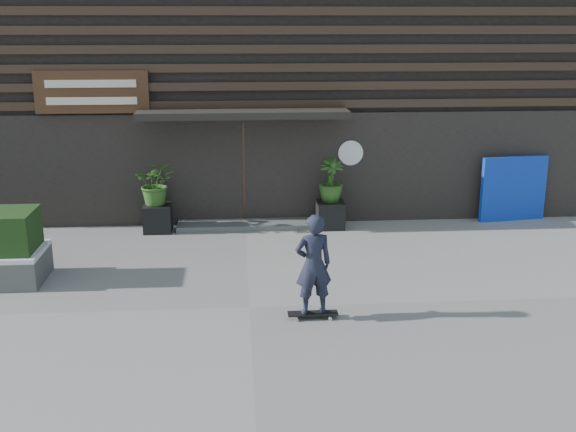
{
  "coord_description": "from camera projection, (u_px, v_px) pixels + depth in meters",
  "views": [
    {
      "loc": [
        -0.16,
        -10.53,
        4.46
      ],
      "look_at": [
        0.74,
        1.5,
        1.1
      ],
      "focal_mm": 43.79,
      "sensor_mm": 36.0,
      "label": 1
    }
  ],
  "objects": [
    {
      "name": "ground",
      "position": [
        249.0,
        307.0,
        11.33
      ],
      "size": [
        80.0,
        80.0,
        0.0
      ],
      "primitive_type": "plane",
      "color": "gray",
      "rests_on": "ground"
    },
    {
      "name": "entrance_step",
      "position": [
        245.0,
        224.0,
        15.73
      ],
      "size": [
        3.0,
        0.8,
        0.12
      ],
      "primitive_type": "cube",
      "color": "#4C4C49",
      "rests_on": "ground"
    },
    {
      "name": "planter_pot_left",
      "position": [
        158.0,
        218.0,
        15.34
      ],
      "size": [
        0.6,
        0.6,
        0.6
      ],
      "primitive_type": "cube",
      "color": "black",
      "rests_on": "ground"
    },
    {
      "name": "bamboo_left",
      "position": [
        156.0,
        183.0,
        15.13
      ],
      "size": [
        0.86,
        0.75,
        0.96
      ],
      "primitive_type": "imported",
      "color": "#2D591E",
      "rests_on": "planter_pot_left"
    },
    {
      "name": "planter_pot_right",
      "position": [
        330.0,
        215.0,
        15.61
      ],
      "size": [
        0.6,
        0.6,
        0.6
      ],
      "primitive_type": "cube",
      "color": "black",
      "rests_on": "ground"
    },
    {
      "name": "bamboo_right",
      "position": [
        331.0,
        180.0,
        15.4
      ],
      "size": [
        0.54,
        0.54,
        0.96
      ],
      "primitive_type": "imported",
      "color": "#2D591E",
      "rests_on": "planter_pot_right"
    },
    {
      "name": "blue_tarp",
      "position": [
        513.0,
        189.0,
        16.08
      ],
      "size": [
        1.59,
        0.36,
        1.49
      ],
      "primitive_type": "cube",
      "rotation": [
        0.0,
        0.0,
        0.15
      ],
      "color": "#0D31B4",
      "rests_on": "ground"
    },
    {
      "name": "building",
      "position": [
        240.0,
        38.0,
        19.82
      ],
      "size": [
        18.0,
        11.0,
        8.0
      ],
      "color": "black",
      "rests_on": "ground"
    },
    {
      "name": "skateboarder",
      "position": [
        313.0,
        265.0,
        10.67
      ],
      "size": [
        0.78,
        0.47,
        1.68
      ],
      "color": "black",
      "rests_on": "ground"
    }
  ]
}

